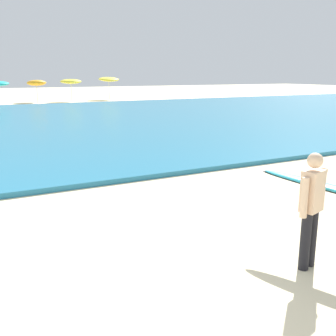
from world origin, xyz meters
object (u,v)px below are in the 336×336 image
(surfer_with_board, at_px, (319,198))
(beach_umbrella_6, at_px, (71,81))
(beach_umbrella_5, at_px, (36,83))
(beach_umbrella_7, at_px, (109,79))

(surfer_with_board, distance_m, beach_umbrella_6, 37.59)
(beach_umbrella_5, relative_size, beach_umbrella_6, 0.98)
(beach_umbrella_5, xyz_separation_m, beach_umbrella_6, (3.24, -0.74, 0.12))
(surfer_with_board, height_order, beach_umbrella_7, beach_umbrella_7)
(beach_umbrella_5, distance_m, beach_umbrella_7, 7.80)
(surfer_with_board, height_order, beach_umbrella_6, beach_umbrella_6)
(beach_umbrella_5, bearing_deg, beach_umbrella_7, 4.87)
(surfer_with_board, relative_size, beach_umbrella_6, 1.01)
(beach_umbrella_5, height_order, beach_umbrella_7, beach_umbrella_7)
(surfer_with_board, relative_size, beach_umbrella_5, 1.03)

